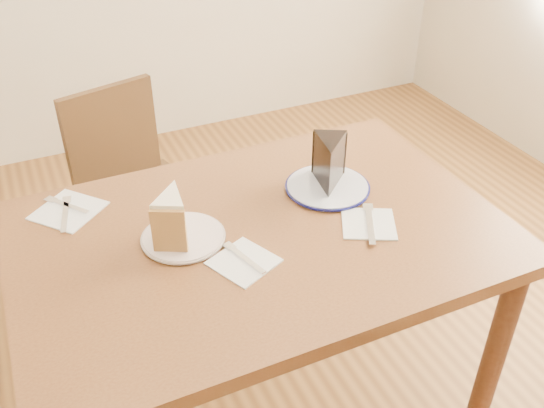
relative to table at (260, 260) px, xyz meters
The scene contains 13 objects.
table is the anchor object (origin of this frame).
chair_far 0.78m from the table, 102.30° to the left, with size 0.50×0.50×0.82m.
plate_cream 0.22m from the table, 167.31° to the left, with size 0.20×0.20×0.01m, color silver.
plate_navy 0.28m from the table, 20.93° to the left, with size 0.22×0.22×0.01m, color silver.
carrot_cake 0.27m from the table, 165.93° to the left, with size 0.08×0.11×0.11m, color beige, non-canonical shape.
chocolate_cake 0.31m from the table, 20.96° to the left, with size 0.09×0.13×0.12m, color black, non-canonical shape.
napkin_cream 0.16m from the table, 129.96° to the right, with size 0.13×0.13×0.00m, color white.
napkin_navy 0.29m from the table, 19.93° to the right, with size 0.13×0.13×0.00m, color white.
napkin_spare 0.51m from the table, 146.35° to the left, with size 0.15×0.15×0.00m, color white.
fork_cream 0.16m from the table, 130.48° to the right, with size 0.01×0.14×0.00m, color silver.
knife_navy 0.29m from the table, 21.25° to the right, with size 0.02×0.17×0.00m, color silver.
fork_spare 0.52m from the table, 144.45° to the left, with size 0.01×0.14×0.00m, color silver.
knife_spare 0.51m from the table, 148.91° to the left, with size 0.01×0.16×0.00m, color silver.
Camera 1 is at (-0.47, -1.10, 1.65)m, focal length 40.00 mm.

